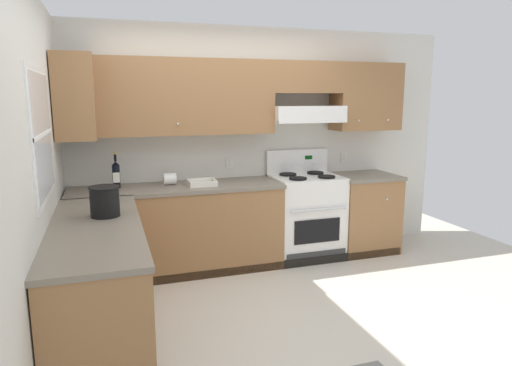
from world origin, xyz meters
The scene contains 10 objects.
ground_plane centered at (0.00, 0.00, 0.00)m, with size 7.04×7.04×0.00m, color beige.
wall_back centered at (0.40, 1.53, 1.48)m, with size 4.68×0.57×2.55m.
wall_left centered at (-1.59, 0.23, 1.34)m, with size 0.47×4.00×2.55m.
counter_back_run centered at (0.07, 1.24, 0.45)m, with size 3.60×0.65×0.91m.
counter_left_run centered at (-1.24, 0.00, 0.45)m, with size 0.63×1.91×0.91m.
stove centered at (0.97, 1.25, 0.48)m, with size 0.76×0.62×1.20m.
wine_bottle centered at (-1.06, 1.34, 1.05)m, with size 0.07×0.08×0.36m.
bowl centered at (-0.23, 1.21, 0.93)m, with size 0.28×0.24×0.06m.
bucket centered at (-1.17, 0.23, 1.03)m, with size 0.23×0.23×0.23m.
paper_towel_roll centered at (-0.53, 1.34, 0.97)m, with size 0.13×0.12×0.12m.
Camera 1 is at (-1.14, -3.32, 1.81)m, focal length 31.96 mm.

